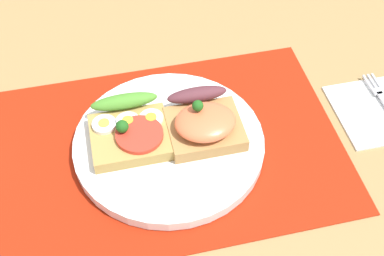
{
  "coord_description": "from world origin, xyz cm",
  "views": [
    {
      "loc": [
        -6.14,
        -40.23,
        51.92
      ],
      "look_at": [
        3.0,
        0.0,
        3.29
      ],
      "focal_mm": 48.08,
      "sensor_mm": 36.0,
      "label": 1
    }
  ],
  "objects": [
    {
      "name": "ground_plane",
      "position": [
        0.0,
        0.0,
        -1.6
      ],
      "size": [
        120.0,
        90.0,
        3.2
      ],
      "primitive_type": "cube",
      "color": "#997746"
    },
    {
      "name": "plate",
      "position": [
        0.0,
        0.0,
        1.04
      ],
      "size": [
        24.08,
        24.08,
        1.49
      ],
      "primitive_type": "cylinder",
      "color": "white",
      "rests_on": "placemat"
    },
    {
      "name": "sandwich_egg_tomato",
      "position": [
        -4.55,
        1.54,
        3.14
      ],
      "size": [
        9.73,
        9.78,
        3.88
      ],
      "color": "#AC8A46",
      "rests_on": "plate"
    },
    {
      "name": "placemat",
      "position": [
        0.0,
        0.0,
        0.15
      ],
      "size": [
        43.86,
        30.12,
        0.3
      ],
      "primitive_type": "cube",
      "color": "#9D1F0A",
      "rests_on": "ground_plane"
    },
    {
      "name": "sandwich_salmon",
      "position": [
        4.59,
        0.24,
        3.74
      ],
      "size": [
        9.22,
        9.45,
        5.48
      ],
      "color": "#AA7C44",
      "rests_on": "plate"
    }
  ]
}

